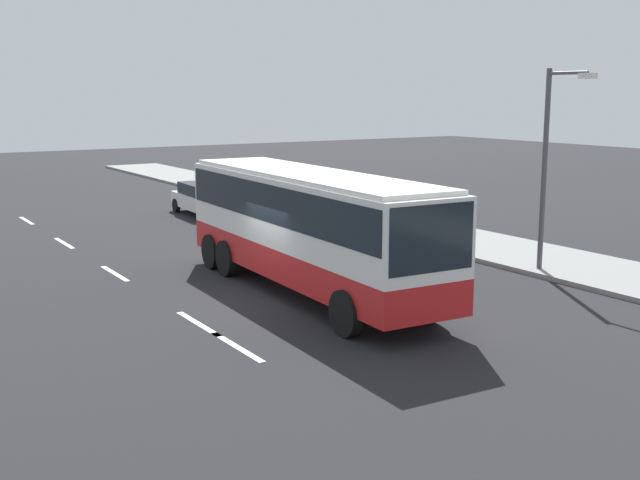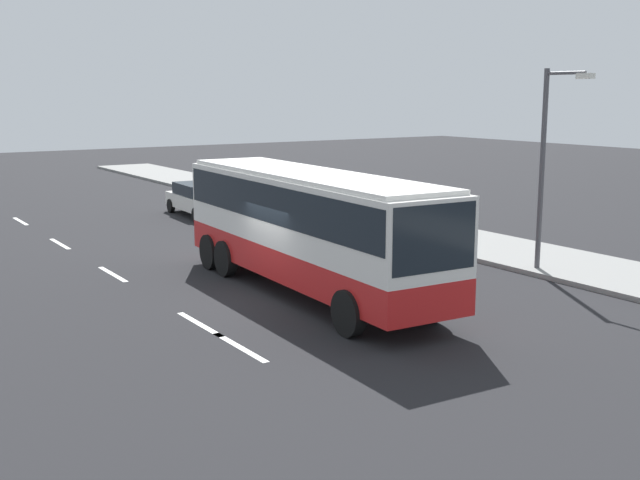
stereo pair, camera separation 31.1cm
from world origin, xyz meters
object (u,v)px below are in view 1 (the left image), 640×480
at_px(coach_bus, 309,219).
at_px(street_lamp, 550,155).
at_px(pedestrian_near_curb, 452,211).
at_px(car_white_minivan, 204,199).

height_order(coach_bus, street_lamp, street_lamp).
bearing_deg(pedestrian_near_curb, car_white_minivan, -79.35).
distance_m(car_white_minivan, street_lamp, 17.22).
relative_size(car_white_minivan, pedestrian_near_curb, 2.98).
bearing_deg(car_white_minivan, street_lamp, 17.12).
xyz_separation_m(coach_bus, pedestrian_near_curb, (-4.28, 9.08, -1.05)).
bearing_deg(pedestrian_near_curb, coach_bus, 7.09).
bearing_deg(coach_bus, car_white_minivan, 169.79).
relative_size(coach_bus, car_white_minivan, 2.36).
xyz_separation_m(pedestrian_near_curb, street_lamp, (6.17, -1.74, 2.63)).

